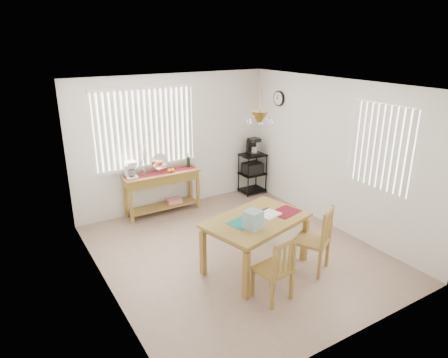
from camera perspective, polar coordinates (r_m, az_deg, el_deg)
ground at (r=6.45m, az=1.81°, el=-10.45°), size 4.00×4.50×0.01m
room_shell at (r=5.80m, az=1.93°, el=4.28°), size 4.20×4.70×2.70m
sideboard at (r=7.67m, az=-8.78°, el=-0.52°), size 1.45×0.41×0.82m
sideboard_items at (r=7.49m, az=-10.68°, el=1.59°), size 1.38×0.34×0.63m
wire_cart at (r=8.62m, az=4.08°, el=1.34°), size 0.51×0.41×0.87m
cart_items at (r=8.48m, az=4.13°, el=4.63°), size 0.20×0.25×0.36m
dining_table at (r=5.76m, az=4.64°, el=-6.48°), size 1.65×1.27×0.78m
table_items at (r=5.51m, az=4.73°, el=-5.63°), size 1.21×0.55×0.25m
chair_left at (r=5.23m, az=7.31°, el=-12.74°), size 0.46×0.46×0.89m
chair_right at (r=5.92m, az=12.84°, el=-8.50°), size 0.62×0.62×0.98m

